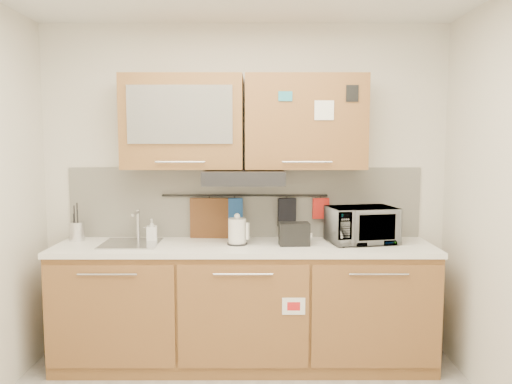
{
  "coord_description": "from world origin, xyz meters",
  "views": [
    {
      "loc": [
        0.08,
        -2.48,
        1.69
      ],
      "look_at": [
        0.09,
        1.05,
        1.33
      ],
      "focal_mm": 35.0,
      "sensor_mm": 36.0,
      "label": 1
    }
  ],
  "objects": [
    {
      "name": "wall_back",
      "position": [
        0.0,
        1.5,
        1.3
      ],
      "size": [
        3.2,
        0.0,
        3.2
      ],
      "primitive_type": "plane",
      "rotation": [
        1.57,
        0.0,
        0.0
      ],
      "color": "silver",
      "rests_on": "ground"
    },
    {
      "name": "base_cabinet",
      "position": [
        0.0,
        1.19,
        0.41
      ],
      "size": [
        2.8,
        0.64,
        0.88
      ],
      "color": "olive",
      "rests_on": "floor"
    },
    {
      "name": "countertop",
      "position": [
        0.0,
        1.19,
        0.9
      ],
      "size": [
        2.82,
        0.62,
        0.04
      ],
      "primitive_type": "cube",
      "color": "white",
      "rests_on": "base_cabinet"
    },
    {
      "name": "backsplash",
      "position": [
        0.0,
        1.49,
        1.2
      ],
      "size": [
        2.8,
        0.02,
        0.56
      ],
      "primitive_type": "cube",
      "color": "silver",
      "rests_on": "countertop"
    },
    {
      "name": "upper_cabinets",
      "position": [
        -0.0,
        1.32,
        1.83
      ],
      "size": [
        1.82,
        0.37,
        0.7
      ],
      "color": "olive",
      "rests_on": "wall_back"
    },
    {
      "name": "range_hood",
      "position": [
        0.0,
        1.25,
        1.42
      ],
      "size": [
        0.6,
        0.46,
        0.1
      ],
      "primitive_type": "cube",
      "color": "black",
      "rests_on": "upper_cabinets"
    },
    {
      "name": "sink",
      "position": [
        -0.85,
        1.21,
        0.92
      ],
      "size": [
        0.42,
        0.4,
        0.26
      ],
      "color": "silver",
      "rests_on": "countertop"
    },
    {
      "name": "utensil_rail",
      "position": [
        0.0,
        1.45,
        1.26
      ],
      "size": [
        1.3,
        0.02,
        0.02
      ],
      "primitive_type": "cylinder",
      "rotation": [
        0.0,
        1.57,
        0.0
      ],
      "color": "black",
      "rests_on": "backsplash"
    },
    {
      "name": "utensil_crock",
      "position": [
        -1.3,
        1.34,
        1.0
      ],
      "size": [
        0.13,
        0.13,
        0.29
      ],
      "rotation": [
        0.0,
        0.0,
        -0.07
      ],
      "color": "silver",
      "rests_on": "countertop"
    },
    {
      "name": "kettle",
      "position": [
        -0.05,
        1.19,
        1.01
      ],
      "size": [
        0.18,
        0.17,
        0.24
      ],
      "rotation": [
        0.0,
        0.0,
        -0.37
      ],
      "color": "silver",
      "rests_on": "countertop"
    },
    {
      "name": "toaster",
      "position": [
        0.37,
        1.16,
        1.01
      ],
      "size": [
        0.23,
        0.15,
        0.17
      ],
      "rotation": [
        0.0,
        0.0,
        0.05
      ],
      "color": "black",
      "rests_on": "countertop"
    },
    {
      "name": "microwave",
      "position": [
        0.89,
        1.25,
        1.06
      ],
      "size": [
        0.55,
        0.43,
        0.27
      ],
      "primitive_type": "imported",
      "rotation": [
        0.0,
        0.0,
        0.21
      ],
      "color": "#999999",
      "rests_on": "countertop"
    },
    {
      "name": "soap_bottle",
      "position": [
        -0.71,
        1.31,
        1.01
      ],
      "size": [
        0.09,
        0.09,
        0.17
      ],
      "primitive_type": "imported",
      "rotation": [
        0.0,
        0.0,
        0.14
      ],
      "color": "#999999",
      "rests_on": "countertop"
    },
    {
      "name": "cutting_board",
      "position": [
        -0.28,
        1.44,
        1.05
      ],
      "size": [
        0.31,
        0.05,
        0.38
      ],
      "primitive_type": "cube",
      "rotation": [
        0.0,
        0.0,
        -0.08
      ],
      "color": "brown",
      "rests_on": "utensil_rail"
    },
    {
      "name": "oven_mitt",
      "position": [
        -0.08,
        1.44,
        1.13
      ],
      "size": [
        0.13,
        0.04,
        0.21
      ],
      "primitive_type": "cube",
      "rotation": [
        0.0,
        0.0,
        0.07
      ],
      "color": "#1E498C",
      "rests_on": "utensil_rail"
    },
    {
      "name": "dark_pouch",
      "position": [
        0.33,
        1.44,
        1.13
      ],
      "size": [
        0.15,
        0.08,
        0.22
      ],
      "primitive_type": "cube",
      "rotation": [
        0.0,
        0.0,
        0.26
      ],
      "color": "black",
      "rests_on": "utensil_rail"
    },
    {
      "name": "pot_holder",
      "position": [
        0.6,
        1.44,
        1.16
      ],
      "size": [
        0.13,
        0.04,
        0.16
      ],
      "primitive_type": "cube",
      "rotation": [
        0.0,
        0.0,
        0.18
      ],
      "color": "red",
      "rests_on": "utensil_rail"
    }
  ]
}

